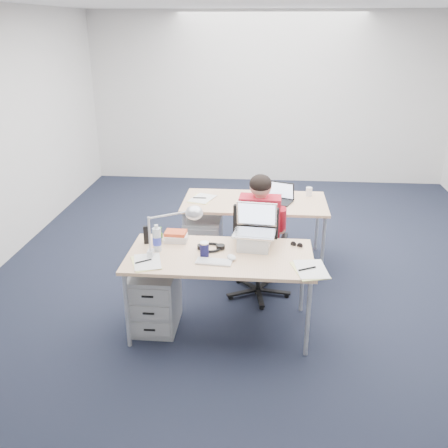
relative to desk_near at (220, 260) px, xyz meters
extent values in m
plane|color=black|center=(0.39, 1.18, -0.68)|extent=(7.00, 7.00, 0.00)
cube|color=beige|center=(0.39, 4.68, 0.72)|extent=(6.00, 0.02, 2.80)
cube|color=beige|center=(0.39, -2.32, 0.72)|extent=(6.00, 0.02, 2.80)
cube|color=tan|center=(0.00, 0.00, 0.03)|extent=(1.60, 0.80, 0.03)
cylinder|color=#B7BABC|center=(-0.75, -0.35, -0.33)|extent=(0.04, 0.04, 0.70)
cylinder|color=#B7BABC|center=(0.75, -0.35, -0.33)|extent=(0.04, 0.04, 0.70)
cylinder|color=#B7BABC|center=(-0.75, 0.35, -0.33)|extent=(0.04, 0.04, 0.70)
cylinder|color=#B7BABC|center=(0.75, 0.35, -0.33)|extent=(0.04, 0.04, 0.70)
cube|color=tan|center=(0.26, 1.43, 0.03)|extent=(1.60, 0.80, 0.03)
cylinder|color=#B7BABC|center=(-0.49, 1.08, -0.33)|extent=(0.04, 0.04, 0.70)
cylinder|color=#B7BABC|center=(1.01, 1.08, -0.33)|extent=(0.04, 0.04, 0.70)
cylinder|color=#B7BABC|center=(-0.49, 1.78, -0.33)|extent=(0.04, 0.04, 0.70)
cylinder|color=#B7BABC|center=(1.01, 1.78, -0.33)|extent=(0.04, 0.04, 0.70)
cylinder|color=black|center=(0.33, 0.64, -0.43)|extent=(0.04, 0.04, 0.40)
cube|color=black|center=(0.33, 0.64, -0.23)|extent=(0.50, 0.50, 0.07)
cube|color=black|center=(0.29, 0.43, 0.09)|extent=(0.42, 0.12, 0.50)
cube|color=red|center=(0.33, 0.65, 0.09)|extent=(0.41, 0.23, 0.54)
sphere|color=tan|center=(0.33, 0.65, 0.47)|extent=(0.21, 0.21, 0.21)
cube|color=#9A9D9E|center=(-0.59, -0.02, -0.41)|extent=(0.40, 0.50, 0.55)
cube|color=#9A9D9E|center=(-0.31, 1.30, -0.41)|extent=(0.40, 0.50, 0.55)
cube|color=white|center=(-0.04, -0.15, 0.05)|extent=(0.31, 0.15, 0.01)
ellipsoid|color=white|center=(0.10, -0.08, 0.07)|extent=(0.11, 0.13, 0.04)
cylinder|color=#171645|center=(-0.13, -0.03, 0.11)|extent=(0.10, 0.10, 0.13)
cylinder|color=silver|center=(-0.55, 0.04, 0.17)|extent=(0.08, 0.08, 0.24)
cube|color=silver|center=(-0.43, 0.26, 0.09)|extent=(0.24, 0.21, 0.09)
cube|color=black|center=(-0.68, 0.18, 0.13)|extent=(0.05, 0.04, 0.17)
cube|color=#FDFB92|center=(-0.60, -0.21, 0.05)|extent=(0.30, 0.36, 0.01)
cube|color=#FDFB92|center=(0.75, -0.23, 0.05)|extent=(0.30, 0.38, 0.01)
cylinder|color=white|center=(0.88, 1.66, 0.10)|extent=(0.09, 0.09, 0.10)
cube|color=white|center=(-0.34, 1.44, 0.05)|extent=(0.31, 0.37, 0.01)
camera|label=1|loc=(0.36, -3.86, 1.90)|focal=40.00mm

